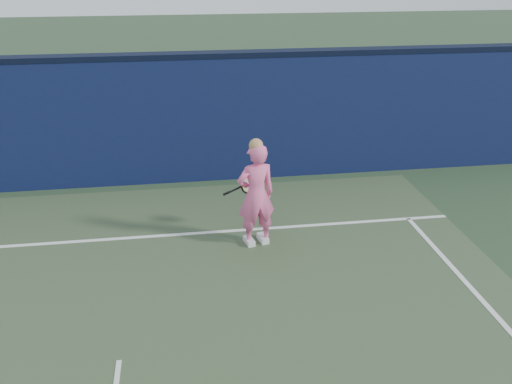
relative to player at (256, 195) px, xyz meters
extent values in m
cube|color=#0D153C|center=(-1.99, 2.94, 0.39)|extent=(24.00, 0.40, 2.50)
cube|color=black|center=(-1.99, 2.94, 1.69)|extent=(24.00, 0.42, 0.10)
imported|color=pink|center=(0.00, 0.00, -0.01)|extent=(0.69, 0.53, 1.70)
sphere|color=tan|center=(0.00, 0.00, 0.81)|extent=(0.22, 0.22, 0.22)
cube|color=white|center=(0.12, 0.03, -0.81)|extent=(0.18, 0.30, 0.10)
cube|color=white|center=(-0.12, -0.03, -0.81)|extent=(0.18, 0.30, 0.10)
torus|color=black|center=(-0.06, 0.44, 0.00)|extent=(0.31, 0.21, 0.33)
torus|color=#AFC412|center=(-0.06, 0.44, 0.00)|extent=(0.25, 0.17, 0.27)
cylinder|color=beige|center=(-0.06, 0.44, 0.00)|extent=(0.24, 0.16, 0.26)
cylinder|color=black|center=(-0.30, 0.40, -0.07)|extent=(0.29, 0.13, 0.11)
cylinder|color=black|center=(-0.43, 0.37, -0.11)|extent=(0.14, 0.08, 0.07)
cube|color=white|center=(-1.99, 0.44, -0.85)|extent=(11.00, 0.08, 0.01)
camera|label=1|loc=(-1.14, -7.70, 3.48)|focal=38.00mm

